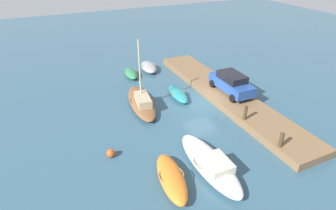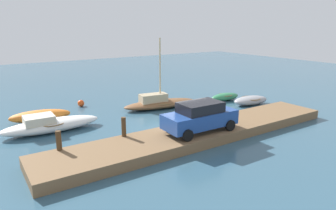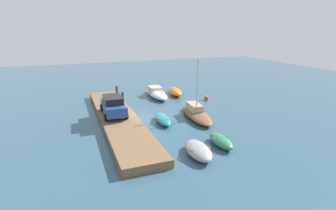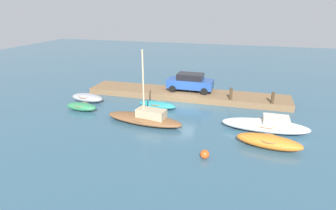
{
  "view_description": "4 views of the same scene",
  "coord_description": "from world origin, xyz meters",
  "px_view_note": "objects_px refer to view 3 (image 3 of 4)",
  "views": [
    {
      "loc": [
        -17.14,
        11.07,
        11.28
      ],
      "look_at": [
        -0.49,
        3.35,
        0.82
      ],
      "focal_mm": 29.6,
      "sensor_mm": 36.0,
      "label": 1
    },
    {
      "loc": [
        -10.89,
        -15.34,
        6.47
      ],
      "look_at": [
        1.0,
        2.67,
        0.77
      ],
      "focal_mm": 32.67,
      "sensor_mm": 36.0,
      "label": 2
    },
    {
      "loc": [
        22.51,
        -6.06,
        8.15
      ],
      "look_at": [
        -0.84,
        2.86,
        0.75
      ],
      "focal_mm": 28.27,
      "sensor_mm": 36.0,
      "label": 3
    },
    {
      "loc": [
        -5.54,
        23.15,
        8.41
      ],
      "look_at": [
        0.35,
        2.76,
        0.89
      ],
      "focal_mm": 30.37,
      "sensor_mm": 36.0,
      "label": 4
    }
  ],
  "objects_px": {
    "sailboat_brown": "(196,113)",
    "rowboat_grey": "(198,150)",
    "dinghy_green": "(221,141)",
    "parked_car": "(113,105)",
    "mooring_post_west": "(117,90)",
    "rowboat_orange": "(175,91)",
    "mooring_post_mid_west": "(123,97)",
    "marker_buoy": "(206,98)",
    "motorboat_white": "(156,93)",
    "rowboat_teal": "(163,119)"
  },
  "relations": [
    {
      "from": "mooring_post_mid_west",
      "to": "marker_buoy",
      "type": "xyz_separation_m",
      "value": [
        0.7,
        9.6,
        -0.84
      ]
    },
    {
      "from": "mooring_post_west",
      "to": "mooring_post_mid_west",
      "type": "relative_size",
      "value": 0.91
    },
    {
      "from": "dinghy_green",
      "to": "mooring_post_mid_west",
      "type": "relative_size",
      "value": 2.67
    },
    {
      "from": "rowboat_orange",
      "to": "mooring_post_mid_west",
      "type": "relative_size",
      "value": 3.85
    },
    {
      "from": "rowboat_teal",
      "to": "marker_buoy",
      "type": "distance_m",
      "value": 8.98
    },
    {
      "from": "rowboat_orange",
      "to": "mooring_post_west",
      "type": "distance_m",
      "value": 7.22
    },
    {
      "from": "marker_buoy",
      "to": "mooring_post_mid_west",
      "type": "bearing_deg",
      "value": -94.19
    },
    {
      "from": "mooring_post_mid_west",
      "to": "parked_car",
      "type": "bearing_deg",
      "value": -22.53
    },
    {
      "from": "motorboat_white",
      "to": "parked_car",
      "type": "bearing_deg",
      "value": -42.3
    },
    {
      "from": "mooring_post_west",
      "to": "parked_car",
      "type": "distance_m",
      "value": 7.59
    },
    {
      "from": "parked_car",
      "to": "marker_buoy",
      "type": "height_order",
      "value": "parked_car"
    },
    {
      "from": "rowboat_orange",
      "to": "motorboat_white",
      "type": "bearing_deg",
      "value": -79.25
    },
    {
      "from": "parked_car",
      "to": "dinghy_green",
      "type": "bearing_deg",
      "value": 38.82
    },
    {
      "from": "rowboat_grey",
      "to": "mooring_post_mid_west",
      "type": "relative_size",
      "value": 3.15
    },
    {
      "from": "rowboat_orange",
      "to": "rowboat_grey",
      "type": "xyz_separation_m",
      "value": [
        15.59,
        -4.79,
        -0.04
      ]
    },
    {
      "from": "rowboat_orange",
      "to": "parked_car",
      "type": "height_order",
      "value": "parked_car"
    },
    {
      "from": "mooring_post_west",
      "to": "marker_buoy",
      "type": "height_order",
      "value": "mooring_post_west"
    },
    {
      "from": "dinghy_green",
      "to": "parked_car",
      "type": "relative_size",
      "value": 0.66
    },
    {
      "from": "motorboat_white",
      "to": "rowboat_grey",
      "type": "distance_m",
      "value": 15.69
    },
    {
      "from": "sailboat_brown",
      "to": "dinghy_green",
      "type": "bearing_deg",
      "value": -2.9
    },
    {
      "from": "rowboat_orange",
      "to": "mooring_post_west",
      "type": "xyz_separation_m",
      "value": [
        -0.54,
        -7.17,
        0.65
      ]
    },
    {
      "from": "rowboat_grey",
      "to": "mooring_post_west",
      "type": "bearing_deg",
      "value": -164.57
    },
    {
      "from": "dinghy_green",
      "to": "marker_buoy",
      "type": "xyz_separation_m",
      "value": [
        -11.21,
        5.0,
        -0.07
      ]
    },
    {
      "from": "sailboat_brown",
      "to": "parked_car",
      "type": "bearing_deg",
      "value": -96.85
    },
    {
      "from": "rowboat_orange",
      "to": "dinghy_green",
      "type": "bearing_deg",
      "value": -0.68
    },
    {
      "from": "dinghy_green",
      "to": "motorboat_white",
      "type": "distance_m",
      "value": 14.74
    },
    {
      "from": "sailboat_brown",
      "to": "mooring_post_mid_west",
      "type": "distance_m",
      "value": 8.17
    },
    {
      "from": "sailboat_brown",
      "to": "mooring_post_mid_west",
      "type": "xyz_separation_m",
      "value": [
        -5.81,
        -5.7,
        0.68
      ]
    },
    {
      "from": "rowboat_grey",
      "to": "marker_buoy",
      "type": "height_order",
      "value": "rowboat_grey"
    },
    {
      "from": "sailboat_brown",
      "to": "parked_car",
      "type": "distance_m",
      "value": 7.64
    },
    {
      "from": "motorboat_white",
      "to": "marker_buoy",
      "type": "bearing_deg",
      "value": 55.02
    },
    {
      "from": "motorboat_white",
      "to": "mooring_post_west",
      "type": "height_order",
      "value": "mooring_post_west"
    },
    {
      "from": "rowboat_orange",
      "to": "mooring_post_mid_west",
      "type": "xyz_separation_m",
      "value": [
        2.9,
        -7.17,
        0.7
      ]
    },
    {
      "from": "dinghy_green",
      "to": "rowboat_grey",
      "type": "bearing_deg",
      "value": -67.15
    },
    {
      "from": "motorboat_white",
      "to": "parked_car",
      "type": "relative_size",
      "value": 1.38
    },
    {
      "from": "mooring_post_mid_west",
      "to": "sailboat_brown",
      "type": "bearing_deg",
      "value": 44.45
    },
    {
      "from": "marker_buoy",
      "to": "rowboat_teal",
      "type": "bearing_deg",
      "value": -54.09
    },
    {
      "from": "motorboat_white",
      "to": "marker_buoy",
      "type": "xyz_separation_m",
      "value": [
        3.53,
        4.93,
        -0.19
      ]
    },
    {
      "from": "sailboat_brown",
      "to": "rowboat_grey",
      "type": "xyz_separation_m",
      "value": [
        6.88,
        -3.32,
        -0.06
      ]
    },
    {
      "from": "rowboat_orange",
      "to": "rowboat_grey",
      "type": "bearing_deg",
      "value": -7.89
    },
    {
      "from": "rowboat_orange",
      "to": "motorboat_white",
      "type": "distance_m",
      "value": 2.51
    },
    {
      "from": "rowboat_teal",
      "to": "rowboat_orange",
      "type": "bearing_deg",
      "value": 155.86
    },
    {
      "from": "rowboat_orange",
      "to": "mooring_post_west",
      "type": "height_order",
      "value": "mooring_post_west"
    },
    {
      "from": "sailboat_brown",
      "to": "mooring_post_west",
      "type": "xyz_separation_m",
      "value": [
        -9.25,
        -5.7,
        0.63
      ]
    },
    {
      "from": "dinghy_green",
      "to": "marker_buoy",
      "type": "height_order",
      "value": "dinghy_green"
    },
    {
      "from": "marker_buoy",
      "to": "rowboat_orange",
      "type": "bearing_deg",
      "value": -146.03
    },
    {
      "from": "dinghy_green",
      "to": "parked_car",
      "type": "xyz_separation_m",
      "value": [
        -7.96,
        -6.24,
        1.12
      ]
    },
    {
      "from": "mooring_post_west",
      "to": "sailboat_brown",
      "type": "bearing_deg",
      "value": 31.64
    },
    {
      "from": "rowboat_orange",
      "to": "parked_car",
      "type": "distance_m",
      "value": 11.22
    },
    {
      "from": "rowboat_grey",
      "to": "mooring_post_mid_west",
      "type": "bearing_deg",
      "value": -162.34
    }
  ]
}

